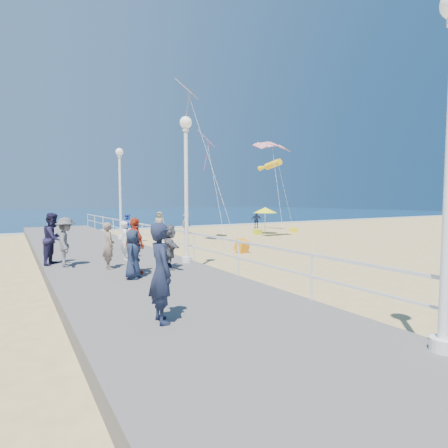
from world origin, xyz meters
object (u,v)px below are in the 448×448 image
woman_holding_toddler (126,240)px  spectator_3 (135,246)px  spectator_5 (170,247)px  box_kite (242,247)px  beach_walker_a (186,224)px  toddler_held (128,225)px  beach_umbrella (265,210)px  spectator_2 (66,242)px  lamp_post_far (120,184)px  spectator_7 (53,239)px  beach_chair_left (257,232)px  lamp_post_mid (186,174)px  beach_walker_c (159,223)px  spectator_6 (109,246)px  beach_chair_right (294,230)px  beach_walker_b (256,220)px  spectator_4 (133,254)px  spectator_0 (161,273)px

woman_holding_toddler → spectator_3: size_ratio=0.85×
spectator_5 → box_kite: bearing=-40.3°
beach_walker_a → toddler_held: bearing=-157.8°
spectator_5 → beach_umbrella: beach_umbrella is taller
spectator_2 → beach_umbrella: 18.21m
lamp_post_far → spectator_2: 8.93m
spectator_7 → beach_chair_left: 17.37m
spectator_2 → beach_walker_a: 15.90m
woman_holding_toddler → spectator_2: 2.18m
toddler_held → spectator_5: size_ratio=0.62×
lamp_post_mid → spectator_5: 2.87m
lamp_post_far → spectator_5: bearing=-96.1°
spectator_2 → spectator_7: 0.82m
woman_holding_toddler → beach_walker_c: size_ratio=0.83×
spectator_5 → beach_walker_a: (7.41, 14.37, -0.31)m
spectator_6 → spectator_7: 2.41m
spectator_2 → spectator_7: spectator_7 is taller
woman_holding_toddler → spectator_5: (0.73, -2.59, -0.00)m
beach_chair_right → spectator_5: bearing=-145.0°
toddler_held → lamp_post_mid: bearing=-123.8°
spectator_2 → beach_walker_b: bearing=-43.9°
spectator_7 → spectator_5: bearing=-103.7°
spectator_6 → toddler_held: bearing=-35.9°
spectator_7 → box_kite: spectator_7 is taller
spectator_6 → beach_walker_c: 16.15m
beach_walker_c → spectator_4: bearing=-77.4°
spectator_3 → beach_walker_c: 17.12m
lamp_post_far → beach_chair_right: bearing=4.2°
toddler_held → spectator_7: (-2.61, 0.28, -0.39)m
spectator_7 → beach_walker_a: spectator_7 is taller
spectator_7 → spectator_3: bearing=-118.8°
beach_walker_a → box_kite: (-1.83, -10.49, -0.54)m
toddler_held → spectator_6: bearing=159.6°
spectator_7 → beach_walker_b: 23.03m
beach_walker_b → woman_holding_toddler: bearing=76.0°
beach_chair_right → lamp_post_far: bearing=-175.8°
spectator_0 → spectator_7: bearing=12.3°
woman_holding_toddler → spectator_4: 3.44m
spectator_2 → spectator_4: 3.35m
woman_holding_toddler → toddler_held: size_ratio=1.61×
lamp_post_far → beach_umbrella: bearing=6.7°
spectator_7 → beach_walker_b: bearing=-25.5°
woman_holding_toddler → beach_walker_c: (6.34, 12.92, -0.24)m
beach_umbrella → beach_chair_right: 3.28m
spectator_6 → beach_umbrella: beach_umbrella is taller
spectator_6 → spectator_7: size_ratio=0.85×
spectator_4 → spectator_2: bearing=57.4°
spectator_6 → beach_walker_a: 16.09m
spectator_2 → spectator_5: 3.66m
woman_holding_toddler → beach_chair_right: woman_holding_toddler is taller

